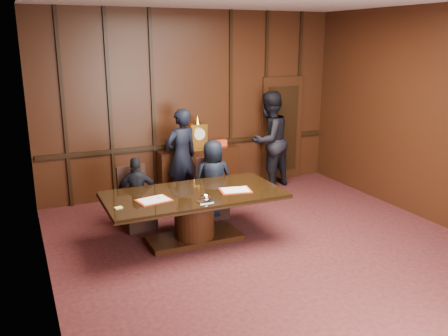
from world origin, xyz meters
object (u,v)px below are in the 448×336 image
object	(u,v)px
sideboard	(198,169)
witness_left	(182,156)
conference_table	(194,209)
signatory_left	(138,194)
signatory_right	(213,179)
witness_right	(269,140)

from	to	relation	value
sideboard	witness_left	distance (m)	0.73
conference_table	signatory_left	size ratio (longest dim) A/B	2.22
conference_table	witness_left	size ratio (longest dim) A/B	1.49
sideboard	signatory_right	xyz separation A→B (m)	(-0.25, -1.36, 0.19)
conference_table	signatory_right	xyz separation A→B (m)	(0.65, 0.80, 0.16)
sideboard	signatory_right	bearing A→B (deg)	-100.46
signatory_right	witness_right	bearing A→B (deg)	-138.76
signatory_left	witness_right	distance (m)	3.23
signatory_left	witness_left	distance (m)	1.48
sideboard	signatory_left	distance (m)	2.07
witness_left	sideboard	bearing A→B (deg)	-153.74
signatory_left	signatory_right	bearing A→B (deg)	-166.61
witness_left	witness_right	bearing A→B (deg)	171.28
conference_table	signatory_right	size ratio (longest dim) A/B	1.95
sideboard	witness_left	bearing A→B (deg)	-140.10
signatory_left	witness_left	world-z (taller)	witness_left
witness_left	signatory_right	bearing A→B (deg)	89.12
signatory_right	witness_right	xyz separation A→B (m)	(1.70, 1.13, 0.31)
conference_table	witness_left	world-z (taller)	witness_left
conference_table	signatory_right	world-z (taller)	signatory_right
witness_left	witness_right	world-z (taller)	witness_right
signatory_left	witness_left	size ratio (longest dim) A/B	0.67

